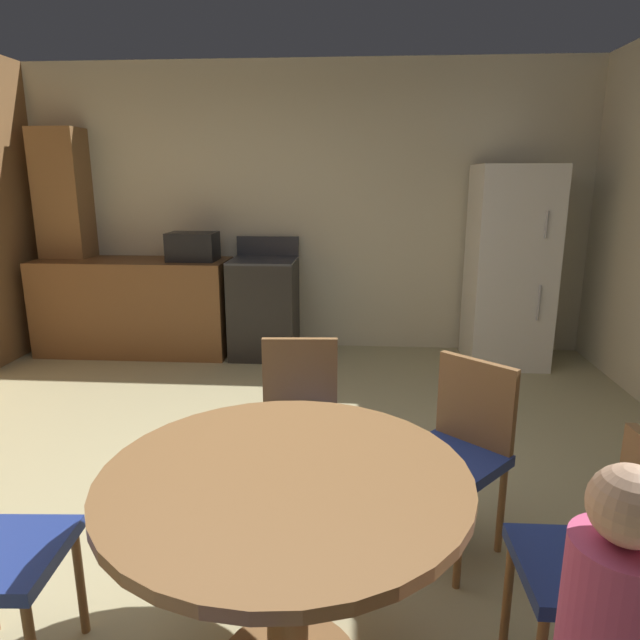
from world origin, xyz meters
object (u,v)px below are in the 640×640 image
at_px(chair_northeast, 459,445).
at_px(chair_east, 607,556).
at_px(chair_north, 299,416).
at_px(refrigerator, 509,267).
at_px(oven_range, 264,307).
at_px(microwave, 193,247).
at_px(dining_table, 286,518).

height_order(chair_northeast, chair_east, same).
distance_m(chair_north, chair_northeast, 0.78).
bearing_deg(chair_north, refrigerator, 143.34).
relative_size(oven_range, chair_north, 1.26).
bearing_deg(microwave, oven_range, 0.32).
bearing_deg(chair_north, microwave, -157.36).
distance_m(oven_range, microwave, 0.86).
bearing_deg(oven_range, microwave, -179.68).
bearing_deg(dining_table, oven_range, 100.69).
bearing_deg(chair_northeast, oven_range, -112.27).
height_order(refrigerator, microwave, refrigerator).
bearing_deg(chair_east, microwave, -57.33).
distance_m(oven_range, dining_table, 3.62).
bearing_deg(chair_east, chair_northeast, -66.43).
bearing_deg(chair_northeast, refrigerator, -155.52).
xyz_separation_m(dining_table, chair_north, (-0.07, 1.01, -0.10)).
bearing_deg(refrigerator, chair_north, -122.93).
bearing_deg(oven_range, refrigerator, -1.39).
bearing_deg(chair_northeast, chair_north, -67.09).
relative_size(microwave, chair_northeast, 0.51).
distance_m(microwave, dining_table, 3.81).
relative_size(chair_north, chair_northeast, 1.00).
height_order(refrigerator, chair_east, refrigerator).
bearing_deg(chair_north, oven_range, -170.37).
bearing_deg(chair_northeast, microwave, -102.35).
relative_size(refrigerator, chair_east, 2.02).
relative_size(microwave, dining_table, 0.38).
bearing_deg(chair_east, refrigerator, -99.57).
bearing_deg(refrigerator, microwave, 179.00).
bearing_deg(dining_table, chair_north, 93.74).
height_order(oven_range, chair_north, oven_range).
bearing_deg(microwave, chair_north, -63.62).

